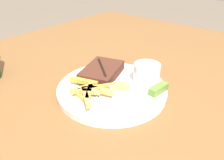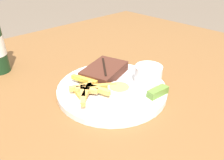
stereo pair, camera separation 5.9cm
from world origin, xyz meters
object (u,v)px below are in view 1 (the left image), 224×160
(steak_portion, at_px, (102,72))
(coleslaw_cup, at_px, (147,72))
(dinner_plate, at_px, (112,89))
(pickle_spear, at_px, (158,89))
(fork_utensil, at_px, (93,99))
(knife_utensil, at_px, (102,81))
(dipping_sauce_cup, at_px, (121,89))

(steak_portion, bearing_deg, coleslaw_cup, -62.73)
(dinner_plate, bearing_deg, pickle_spear, -64.17)
(pickle_spear, bearing_deg, dinner_plate, 115.83)
(fork_utensil, height_order, knife_utensil, knife_utensil)
(dipping_sauce_cup, xyz_separation_m, knife_utensil, (0.01, 0.08, -0.01))
(pickle_spear, distance_m, knife_utensil, 0.16)
(dinner_plate, xyz_separation_m, steak_portion, (0.03, 0.06, 0.02))
(dipping_sauce_cup, distance_m, pickle_spear, 0.10)
(steak_portion, bearing_deg, dipping_sauce_cup, -111.54)
(pickle_spear, bearing_deg, dipping_sauce_cup, 133.42)
(coleslaw_cup, relative_size, fork_utensil, 0.55)
(steak_portion, xyz_separation_m, dipping_sauce_cup, (-0.04, -0.10, -0.00))
(knife_utensil, bearing_deg, dinner_plate, 172.82)
(fork_utensil, bearing_deg, coleslaw_cup, -19.73)
(coleslaw_cup, xyz_separation_m, dipping_sauce_cup, (-0.10, 0.01, -0.02))
(dinner_plate, relative_size, coleslaw_cup, 4.03)
(pickle_spear, bearing_deg, steak_portion, 99.12)
(pickle_spear, relative_size, knife_utensil, 0.37)
(fork_utensil, bearing_deg, steak_portion, 28.97)
(dinner_plate, xyz_separation_m, coleslaw_cup, (0.09, -0.06, 0.04))
(coleslaw_cup, xyz_separation_m, knife_utensil, (-0.09, 0.09, -0.03))
(coleslaw_cup, xyz_separation_m, fork_utensil, (-0.17, 0.05, -0.03))
(dinner_plate, distance_m, knife_utensil, 0.04)
(coleslaw_cup, relative_size, knife_utensil, 0.45)
(pickle_spear, bearing_deg, coleslaw_cup, 60.65)
(steak_portion, height_order, fork_utensil, steak_portion)
(fork_utensil, distance_m, knife_utensil, 0.09)
(steak_portion, distance_m, coleslaw_cup, 0.13)
(coleslaw_cup, relative_size, pickle_spear, 1.20)
(dinner_plate, height_order, fork_utensil, fork_utensil)
(steak_portion, height_order, coleslaw_cup, coleslaw_cup)
(dinner_plate, distance_m, pickle_spear, 0.13)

